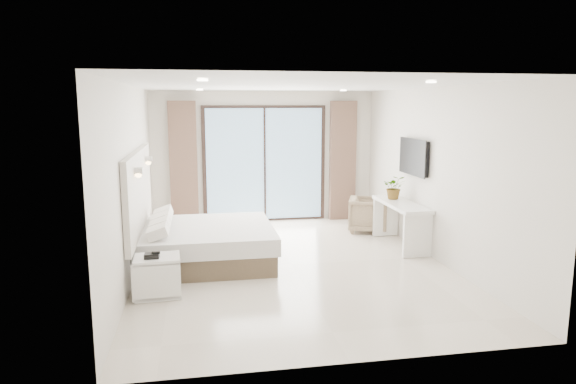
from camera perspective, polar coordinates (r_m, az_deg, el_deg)
name	(u,v)px	position (r m, az deg, el deg)	size (l,w,h in m)	color
ground	(291,264)	(7.95, 0.38, -8.05)	(6.20, 6.20, 0.00)	beige
room_shell	(271,157)	(8.37, -1.94, 3.91)	(4.62, 6.22, 2.72)	silver
bed	(205,244)	(8.08, -9.17, -5.68)	(2.03, 1.93, 0.71)	brown
nightstand	(158,276)	(6.83, -14.29, -9.06)	(0.60, 0.50, 0.52)	white
phone	(152,256)	(6.70, -14.89, -6.86)	(0.18, 0.14, 0.06)	black
console_desk	(401,214)	(9.03, 12.40, -2.44)	(0.49, 1.56, 0.77)	white
plant	(394,190)	(9.25, 11.73, 0.23)	(0.38, 0.42, 0.33)	#33662D
armchair	(368,213)	(10.01, 8.91, -2.31)	(0.70, 0.66, 0.73)	#978762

